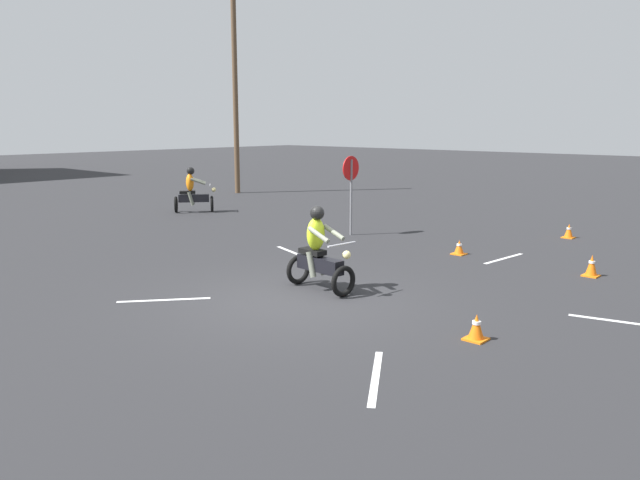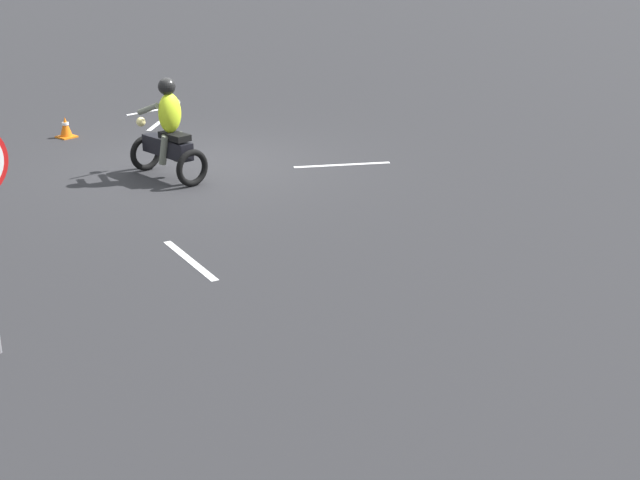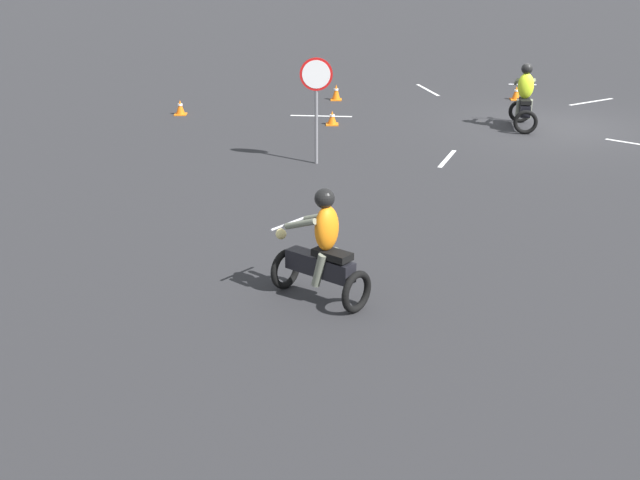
# 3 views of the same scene
# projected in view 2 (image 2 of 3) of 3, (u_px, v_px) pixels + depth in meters

# --- Properties ---
(ground_plane) EXTENTS (120.00, 120.00, 0.00)m
(ground_plane) POSITION_uv_depth(u_px,v_px,m) (202.00, 166.00, 15.36)
(ground_plane) COLOR #28282B
(motorcycle_rider_foreground) EXTENTS (0.77, 1.54, 1.66)m
(motorcycle_rider_foreground) POSITION_uv_depth(u_px,v_px,m) (168.00, 135.00, 14.37)
(motorcycle_rider_foreground) COLOR black
(motorcycle_rider_foreground) RESTS_ON ground
(traffic_cone_mid_left) EXTENTS (0.32, 0.32, 0.41)m
(traffic_cone_mid_left) POSITION_uv_depth(u_px,v_px,m) (66.00, 128.00, 17.19)
(traffic_cone_mid_left) COLOR orange
(traffic_cone_mid_left) RESTS_ON ground
(lane_stripe_n) EXTENTS (0.60, 1.50, 0.01)m
(lane_stripe_n) POSITION_uv_depth(u_px,v_px,m) (190.00, 260.00, 11.18)
(lane_stripe_n) COLOR silver
(lane_stripe_n) RESTS_ON ground
(lane_stripe_nw) EXTENTS (1.38, 1.14, 0.01)m
(lane_stripe_nw) POSITION_uv_depth(u_px,v_px,m) (342.00, 165.00, 15.39)
(lane_stripe_nw) COLOR silver
(lane_stripe_nw) RESTS_ON ground
(lane_stripe_sw) EXTENTS (1.55, 1.08, 0.01)m
(lane_stripe_sw) POSITION_uv_depth(u_px,v_px,m) (161.00, 121.00, 18.62)
(lane_stripe_sw) COLOR silver
(lane_stripe_sw) RESTS_ON ground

